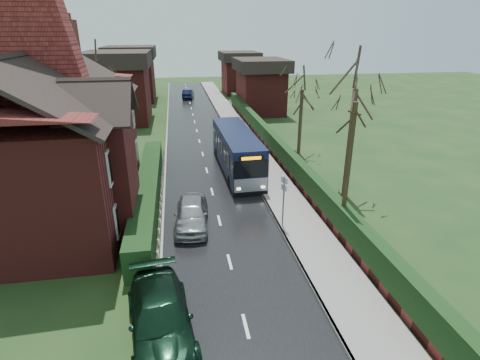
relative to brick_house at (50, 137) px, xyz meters
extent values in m
plane|color=#31471E|center=(8.73, -4.78, -4.38)|extent=(140.00, 140.00, 0.00)
cube|color=black|center=(8.73, 5.22, -4.37)|extent=(6.00, 100.00, 0.02)
cube|color=slate|center=(12.98, 5.22, -4.31)|extent=(2.50, 100.00, 0.14)
cube|color=gray|center=(11.78, 5.22, -4.31)|extent=(0.12, 100.00, 0.14)
cube|color=gray|center=(5.68, 5.22, -4.33)|extent=(0.12, 100.00, 0.10)
cube|color=black|center=(4.83, 0.22, -3.58)|extent=(1.20, 16.00, 1.60)
cube|color=maroon|center=(14.53, 5.22, -4.08)|extent=(0.30, 50.00, 0.60)
cube|color=black|center=(14.53, 5.22, -3.18)|extent=(0.60, 50.00, 1.20)
cube|color=maroon|center=(-0.27, 0.22, -1.38)|extent=(8.00, 14.00, 6.00)
cube|color=maroon|center=(3.23, -2.78, -1.38)|extent=(2.50, 4.00, 6.00)
cube|color=brown|center=(0.73, 4.22, 4.82)|extent=(0.90, 1.40, 2.20)
cube|color=silver|center=(3.78, -4.78, -2.78)|extent=(0.08, 1.20, 1.60)
cube|color=black|center=(3.81, -4.78, -2.78)|extent=(0.03, 0.95, 1.35)
cube|color=silver|center=(3.78, -4.78, -0.18)|extent=(0.08, 1.20, 1.60)
cube|color=black|center=(3.81, -4.78, -0.18)|extent=(0.03, 0.95, 1.35)
cube|color=silver|center=(3.78, -0.78, -2.78)|extent=(0.08, 1.20, 1.60)
cube|color=black|center=(3.81, -0.78, -2.78)|extent=(0.03, 0.95, 1.35)
cube|color=silver|center=(3.78, -0.78, -0.18)|extent=(0.08, 1.20, 1.60)
cube|color=black|center=(3.81, -0.78, -0.18)|extent=(0.03, 0.95, 1.35)
cube|color=silver|center=(3.78, 3.22, -2.78)|extent=(0.08, 1.20, 1.60)
cube|color=black|center=(3.81, 3.22, -2.78)|extent=(0.03, 0.95, 1.35)
cube|color=silver|center=(3.78, 3.22, -0.18)|extent=(0.08, 1.20, 1.60)
cube|color=black|center=(3.81, 3.22, -0.18)|extent=(0.03, 0.95, 1.35)
cube|color=silver|center=(3.78, 5.72, -2.78)|extent=(0.08, 1.20, 1.60)
cube|color=black|center=(3.81, 5.72, -2.78)|extent=(0.03, 0.95, 1.35)
cube|color=silver|center=(3.78, 5.72, -0.18)|extent=(0.08, 1.20, 1.60)
cube|color=black|center=(3.81, 5.72, -0.18)|extent=(0.03, 0.95, 1.35)
cube|color=black|center=(10.93, 4.89, -3.56)|extent=(2.45, 9.77, 1.01)
cube|color=black|center=(10.93, 4.89, -2.53)|extent=(2.47, 9.77, 1.06)
cube|color=black|center=(10.93, 4.89, -1.71)|extent=(2.45, 9.77, 0.58)
cube|color=black|center=(10.93, 4.89, -4.22)|extent=(2.45, 9.77, 0.31)
cube|color=gray|center=(11.05, 0.09, -3.58)|extent=(2.12, 0.17, 0.88)
cube|color=black|center=(11.06, 0.06, -2.52)|extent=(1.99, 0.13, 1.15)
cube|color=black|center=(11.06, 0.06, -1.81)|extent=(1.55, 0.12, 0.31)
cube|color=#FF8C00|center=(11.06, 0.02, -1.81)|extent=(1.22, 0.07, 0.19)
cube|color=black|center=(11.05, 0.08, -4.18)|extent=(2.17, 0.19, 0.27)
cube|color=#FFF2CC|center=(10.28, 0.01, -3.76)|extent=(0.25, 0.06, 0.16)
cube|color=#FFF2CC|center=(11.83, 0.05, -3.76)|extent=(0.25, 0.06, 0.16)
cylinder|color=black|center=(10.01, 1.76, -3.95)|extent=(0.27, 0.85, 0.85)
cylinder|color=black|center=(12.01, 1.81, -3.95)|extent=(0.27, 0.85, 0.85)
cylinder|color=black|center=(9.86, 7.98, -3.95)|extent=(0.27, 0.85, 0.85)
cylinder|color=black|center=(11.85, 8.03, -3.95)|extent=(0.27, 0.85, 0.85)
imported|color=#AAAAAF|center=(7.23, -3.06, -3.65)|extent=(2.08, 4.40, 1.46)
imported|color=black|center=(5.83, -10.67, -3.64)|extent=(2.72, 5.32, 1.48)
imported|color=#111733|center=(8.68, 37.29, -3.69)|extent=(1.98, 4.29, 1.36)
cylinder|color=slate|center=(11.93, -4.10, -2.91)|extent=(0.08, 0.08, 2.93)
cube|color=silver|center=(11.93, -4.10, -1.66)|extent=(0.24, 0.43, 0.33)
cube|color=silver|center=(11.93, -4.10, -2.07)|extent=(0.21, 0.38, 0.29)
cylinder|color=black|center=(14.53, -5.60, -0.96)|extent=(0.23, 0.23, 6.83)
cube|color=black|center=(14.53, -5.60, 1.96)|extent=(0.23, 0.88, 0.08)
cylinder|color=#382921|center=(16.94, -0.65, -1.07)|extent=(0.32, 0.32, 6.62)
cylinder|color=#32261D|center=(16.77, 8.10, -1.71)|extent=(0.29, 0.29, 5.32)
cylinder|color=#33251E|center=(0.59, 13.22, -1.02)|extent=(0.31, 0.31, 6.70)
camera|label=1|loc=(6.81, -20.91, 5.36)|focal=28.00mm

